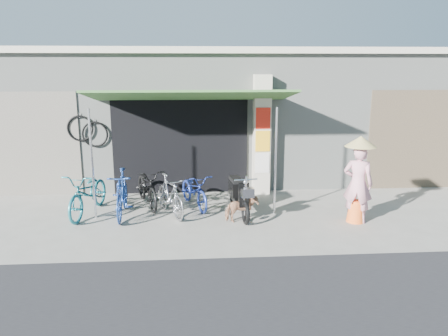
{
  "coord_description": "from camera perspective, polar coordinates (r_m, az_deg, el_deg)",
  "views": [
    {
      "loc": [
        -0.86,
        -8.37,
        3.21
      ],
      "look_at": [
        -0.2,
        1.0,
        1.0
      ],
      "focal_mm": 35.0,
      "sensor_mm": 36.0,
      "label": 1
    }
  ],
  "objects": [
    {
      "name": "shop_pillar",
      "position": [
        11.08,
        4.91,
        4.3
      ],
      "size": [
        0.42,
        0.44,
        3.0
      ],
      "color": "beige",
      "rests_on": "ground"
    },
    {
      "name": "ground",
      "position": [
        9.01,
        1.73,
        -7.65
      ],
      "size": [
        80.0,
        80.0,
        0.0
      ],
      "primitive_type": "plane",
      "color": "gray",
      "rests_on": "ground"
    },
    {
      "name": "bike_teal",
      "position": [
        10.02,
        -17.27,
        -3.12
      ],
      "size": [
        0.99,
        1.96,
        0.98
      ],
      "primitive_type": "imported",
      "rotation": [
        0.0,
        0.0,
        -0.19
      ],
      "color": "#1A6A75",
      "rests_on": "ground"
    },
    {
      "name": "street_dog",
      "position": [
        9.16,
        2.31,
        -5.37
      ],
      "size": [
        0.73,
        0.44,
        0.57
      ],
      "primitive_type": "imported",
      "rotation": [
        0.0,
        0.0,
        1.77
      ],
      "color": "tan",
      "rests_on": "ground"
    },
    {
      "name": "neighbour_left",
      "position": [
        11.87,
        -24.41,
        2.79
      ],
      "size": [
        2.6,
        0.06,
        2.6
      ],
      "primitive_type": "cube",
      "color": "#6B665B",
      "rests_on": "ground"
    },
    {
      "name": "nun",
      "position": [
        9.43,
        17.11,
        -1.56
      ],
      "size": [
        0.71,
        0.64,
        1.83
      ],
      "rotation": [
        0.0,
        0.0,
        2.65
      ],
      "color": "#CF8B98",
      "rests_on": "ground"
    },
    {
      "name": "bicycle_shop",
      "position": [
        13.56,
        -0.39,
        7.41
      ],
      "size": [
        12.3,
        5.3,
        3.66
      ],
      "color": "gray",
      "rests_on": "ground"
    },
    {
      "name": "neighbour_right",
      "position": [
        12.58,
        23.85,
        3.37
      ],
      "size": [
        2.6,
        0.06,
        2.6
      ],
      "primitive_type": "cube",
      "color": "brown",
      "rests_on": "ground"
    },
    {
      "name": "bike_black",
      "position": [
        10.32,
        -9.97,
        -2.42
      ],
      "size": [
        1.14,
        1.85,
        0.92
      ],
      "primitive_type": "imported",
      "rotation": [
        0.0,
        0.0,
        0.33
      ],
      "color": "black",
      "rests_on": "ground"
    },
    {
      "name": "awning",
      "position": [
        10.02,
        -4.33,
        9.22
      ],
      "size": [
        4.6,
        1.88,
        2.72
      ],
      "color": "#335E2A",
      "rests_on": "ground"
    },
    {
      "name": "moped",
      "position": [
        9.59,
        1.93,
        -3.56
      ],
      "size": [
        0.51,
        1.71,
        0.97
      ],
      "rotation": [
        0.0,
        0.0,
        0.12
      ],
      "color": "black",
      "rests_on": "ground"
    },
    {
      "name": "bike_blue",
      "position": [
        9.7,
        -13.2,
        -3.3
      ],
      "size": [
        0.54,
        1.71,
        1.02
      ],
      "primitive_type": "imported",
      "rotation": [
        0.0,
        0.0,
        0.04
      ],
      "color": "navy",
      "rests_on": "ground"
    },
    {
      "name": "bike_navy",
      "position": [
        10.13,
        -3.88,
        -2.89
      ],
      "size": [
        1.04,
        1.62,
        0.81
      ],
      "primitive_type": "imported",
      "rotation": [
        0.0,
        0.0,
        0.36
      ],
      "color": "navy",
      "rests_on": "ground"
    },
    {
      "name": "bike_silver",
      "position": [
        9.62,
        -7.09,
        -3.56
      ],
      "size": [
        0.99,
        1.52,
        0.89
      ],
      "primitive_type": "imported",
      "rotation": [
        0.0,
        0.0,
        0.43
      ],
      "color": "#9E9EA3",
      "rests_on": "ground"
    }
  ]
}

